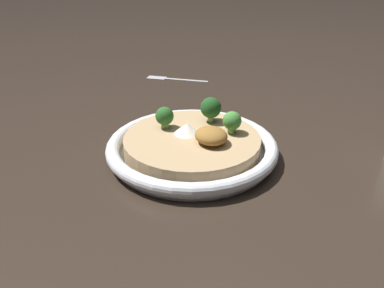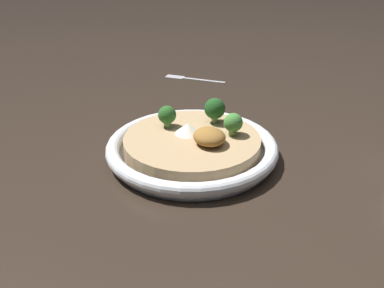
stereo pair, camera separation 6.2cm
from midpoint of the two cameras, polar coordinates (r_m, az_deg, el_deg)
ground_plane at (r=0.63m, az=-2.82°, el=-1.85°), size 6.00×6.00×0.00m
risotto_bowl at (r=0.62m, az=-2.85°, el=-0.41°), size 0.28×0.28×0.04m
cheese_sprinkle at (r=0.62m, az=-3.21°, el=2.42°), size 0.04×0.04×0.02m
crispy_onion_garnish at (r=0.59m, az=-0.10°, el=1.21°), size 0.06×0.05×0.03m
broccoli_front_left at (r=0.62m, az=3.28°, el=3.40°), size 0.03×0.03×0.04m
broccoli_front at (r=0.66m, az=0.19°, el=5.45°), size 0.04×0.04×0.04m
broccoli_back_right at (r=0.64m, az=-6.99°, el=4.11°), size 0.03×0.03×0.04m
fork_utensil at (r=1.02m, az=-5.04°, el=9.87°), size 0.14×0.13×0.00m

